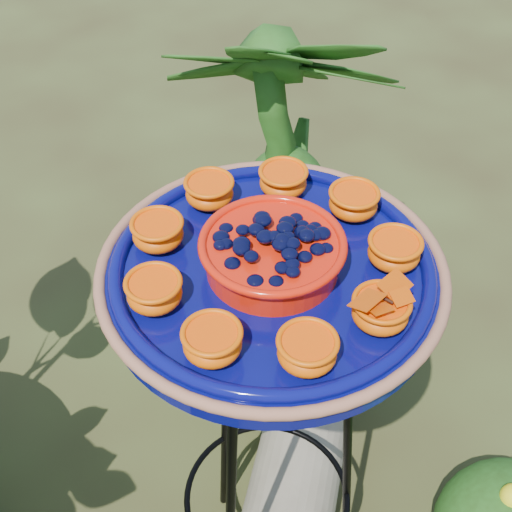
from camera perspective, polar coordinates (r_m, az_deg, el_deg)
tripod_stand at (r=1.25m, az=1.01°, el=-13.76°), size 0.33×0.35×0.88m
feeder_dish at (r=0.94m, az=1.29°, el=-1.02°), size 0.47×0.47×0.11m
driftwood_log at (r=1.69m, az=3.05°, el=-17.93°), size 0.58×0.56×0.20m
shrub_back_right at (r=1.77m, az=2.38°, el=5.11°), size 0.76×0.76×0.97m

